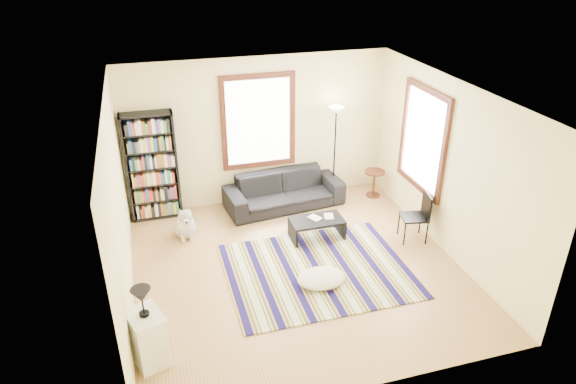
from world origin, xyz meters
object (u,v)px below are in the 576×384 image
object	(u,v)px
floor_cushion	(321,278)
white_cabinet	(148,338)
side_table	(374,184)
coffee_table	(317,228)
folding_chair	(414,217)
dog	(184,221)
bookshelf	(152,167)
sofa	(284,191)
floor_lamp	(334,153)

from	to	relation	value
floor_cushion	white_cabinet	size ratio (longest dim) A/B	1.06
side_table	white_cabinet	xyz separation A→B (m)	(-4.50, -3.31, 0.08)
coffee_table	folding_chair	bearing A→B (deg)	-17.86
coffee_table	side_table	xyz separation A→B (m)	(1.61, 1.18, 0.09)
white_cabinet	dog	bearing A→B (deg)	56.14
floor_cushion	bookshelf	bearing A→B (deg)	128.52
folding_chair	dog	size ratio (longest dim) A/B	1.41
side_table	dog	xyz separation A→B (m)	(-3.78, -0.50, 0.03)
white_cabinet	side_table	bearing A→B (deg)	16.93
sofa	dog	distance (m)	2.04
white_cabinet	floor_cushion	bearing A→B (deg)	-0.36
sofa	folding_chair	xyz separation A→B (m)	(1.78, -1.78, 0.10)
folding_chair	coffee_table	bearing A→B (deg)	173.41
floor_cushion	dog	xyz separation A→B (m)	(-1.81, 1.93, 0.21)
folding_chair	sofa	bearing A→B (deg)	146.29
side_table	folding_chair	size ratio (longest dim) A/B	0.63
floor_lamp	folding_chair	distance (m)	2.08
dog	sofa	bearing A→B (deg)	15.20
white_cabinet	coffee_table	bearing A→B (deg)	16.92
bookshelf	floor_lamp	bearing A→B (deg)	-2.86
sofa	folding_chair	world-z (taller)	folding_chair
coffee_table	bookshelf	bearing A→B (deg)	149.14
side_table	folding_chair	distance (m)	1.69
dog	coffee_table	bearing A→B (deg)	-19.24
floor_lamp	dog	bearing A→B (deg)	-166.83
floor_lamp	coffee_table	bearing A→B (deg)	-120.66
side_table	folding_chair	bearing A→B (deg)	-91.70
sofa	side_table	world-z (taller)	sofa
sofa	folding_chair	size ratio (longest dim) A/B	2.60
white_cabinet	bookshelf	bearing A→B (deg)	65.84
sofa	white_cabinet	world-z (taller)	white_cabinet
side_table	white_cabinet	distance (m)	5.59
white_cabinet	sofa	bearing A→B (deg)	32.49
bookshelf	floor_cushion	bearing A→B (deg)	-51.48
bookshelf	side_table	world-z (taller)	bookshelf
bookshelf	folding_chair	distance (m)	4.66
white_cabinet	dog	size ratio (longest dim) A/B	1.15
folding_chair	side_table	bearing A→B (deg)	99.56
floor_cushion	floor_lamp	world-z (taller)	floor_lamp
sofa	side_table	xyz separation A→B (m)	(1.83, -0.10, -0.06)
coffee_table	side_table	distance (m)	1.99
coffee_table	folding_chair	world-z (taller)	folding_chair
floor_lamp	white_cabinet	bearing A→B (deg)	-136.64
floor_lamp	side_table	xyz separation A→B (m)	(0.79, -0.20, -0.66)
bookshelf	floor_cushion	size ratio (longest dim) A/B	2.70
coffee_table	dog	size ratio (longest dim) A/B	1.48
bookshelf	white_cabinet	xyz separation A→B (m)	(-0.31, -3.67, -0.65)
folding_chair	white_cabinet	distance (m)	4.74
folding_chair	floor_lamp	bearing A→B (deg)	122.75
bookshelf	floor_cushion	distance (m)	3.69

